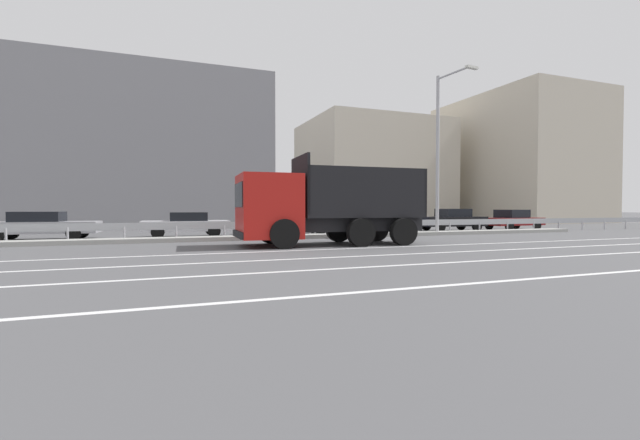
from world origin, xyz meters
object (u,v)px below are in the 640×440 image
at_px(parked_car_4, 381,221).
at_px(parked_car_6, 513,220).
at_px(median_road_sign, 380,208).
at_px(parked_car_5, 452,220).
at_px(street_lamp_1, 440,145).
at_px(dump_truck, 307,211).
at_px(parked_car_2, 187,224).
at_px(parked_car_1, 41,225).
at_px(parked_car_3, 290,223).

height_order(parked_car_4, parked_car_6, parked_car_6).
relative_size(median_road_sign, parked_car_5, 0.61).
height_order(parked_car_5, parked_car_6, parked_car_5).
height_order(median_road_sign, street_lamp_1, street_lamp_1).
bearing_deg(parked_car_6, dump_truck, -73.60).
distance_m(street_lamp_1, parked_car_2, 13.67).
distance_m(dump_truck, parked_car_6, 17.92).
bearing_deg(street_lamp_1, parked_car_2, 166.01).
xyz_separation_m(parked_car_1, parked_car_6, (26.85, -0.43, 0.02)).
bearing_deg(median_road_sign, parked_car_4, 60.07).
bearing_deg(median_road_sign, parked_car_6, 13.67).
bearing_deg(parked_car_4, parked_car_6, -94.82).
bearing_deg(parked_car_1, parked_car_3, 92.70).
xyz_separation_m(parked_car_3, parked_car_4, (5.62, 0.10, 0.02)).
distance_m(dump_truck, median_road_sign, 6.34).
distance_m(dump_truck, parked_car_3, 7.00).
height_order(parked_car_1, parked_car_6, parked_car_6).
xyz_separation_m(street_lamp_1, parked_car_1, (-18.85, 3.39, -4.07)).
relative_size(dump_truck, parked_car_4, 1.58).
bearing_deg(parked_car_6, street_lamp_1, -74.52).
distance_m(street_lamp_1, parked_car_1, 19.58).
bearing_deg(parked_car_4, parked_car_3, 88.79).
relative_size(median_road_sign, street_lamp_1, 0.31).
xyz_separation_m(median_road_sign, parked_car_4, (1.87, 3.24, -0.76)).
xyz_separation_m(median_road_sign, street_lamp_1, (3.54, -0.16, 3.31)).
xyz_separation_m(median_road_sign, parked_car_5, (6.84, 3.08, -0.71)).
height_order(median_road_sign, parked_car_5, median_road_sign).
xyz_separation_m(median_road_sign, parked_car_1, (-15.31, 3.23, -0.76)).
height_order(street_lamp_1, parked_car_3, street_lamp_1).
bearing_deg(parked_car_2, parked_car_4, -86.54).
relative_size(parked_car_1, parked_car_2, 1.13).
bearing_deg(parked_car_2, parked_car_5, -87.54).
bearing_deg(parked_car_6, parked_car_3, -96.09).
relative_size(dump_truck, parked_car_1, 1.56).
bearing_deg(median_road_sign, parked_car_1, 168.08).
bearing_deg(parked_car_5, parked_car_2, 94.23).
xyz_separation_m(parked_car_1, parked_car_2, (6.20, -0.24, -0.02)).
xyz_separation_m(dump_truck, street_lamp_1, (8.70, 3.53, 3.41)).
relative_size(parked_car_3, parked_car_6, 1.16).
xyz_separation_m(street_lamp_1, parked_car_6, (8.00, 2.96, -4.06)).
bearing_deg(median_road_sign, dump_truck, -144.47).
relative_size(parked_car_3, parked_car_5, 1.16).
xyz_separation_m(dump_truck, parked_car_6, (16.70, 6.49, -0.65)).
bearing_deg(parked_car_1, parked_car_5, 92.75).
bearing_deg(parked_car_5, dump_truck, 123.34).
relative_size(dump_truck, parked_car_3, 1.48).
height_order(parked_car_2, parked_car_4, parked_car_4).
xyz_separation_m(dump_truck, median_road_sign, (5.16, 3.68, 0.10)).
bearing_deg(parked_car_3, parked_car_5, -87.37).
relative_size(street_lamp_1, parked_car_1, 1.79).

